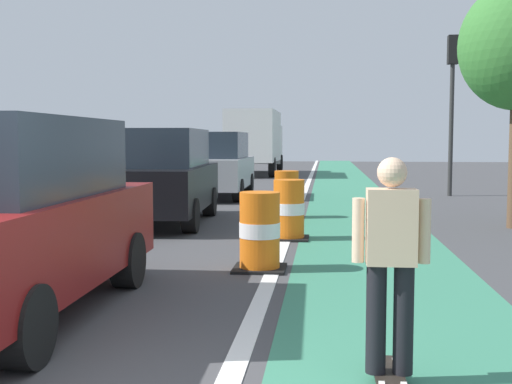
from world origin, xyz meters
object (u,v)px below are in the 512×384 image
object	(u,v)px
parked_suv_second	(163,176)
traffic_barrel_front	(260,232)
skateboarder_on_lane	(391,263)
traffic_barrel_mid	(289,210)
traffic_barrel_back	(287,195)
delivery_truck_down_block	(256,139)
parked_suv_nearest	(7,217)
traffic_light_corner	(452,86)
parked_suv_third	(218,164)

from	to	relation	value
parked_suv_second	traffic_barrel_front	distance (m)	5.48
skateboarder_on_lane	traffic_barrel_mid	xyz separation A→B (m)	(-1.14, 6.94, -0.38)
traffic_barrel_back	delivery_truck_down_block	world-z (taller)	delivery_truck_down_block
skateboarder_on_lane	parked_suv_nearest	world-z (taller)	parked_suv_nearest
skateboarder_on_lane	traffic_barrel_back	xyz separation A→B (m)	(-1.38, 10.23, -0.38)
traffic_barrel_front	delivery_truck_down_block	bearing A→B (deg)	96.24
skateboarder_on_lane	traffic_light_corner	size ratio (longest dim) A/B	0.33
skateboarder_on_lane	parked_suv_second	distance (m)	9.76
delivery_truck_down_block	traffic_light_corner	size ratio (longest dim) A/B	1.49
parked_suv_nearest	delivery_truck_down_block	distance (m)	27.05
parked_suv_second	traffic_barrel_back	distance (m)	2.95
traffic_barrel_back	traffic_barrel_mid	bearing A→B (deg)	-85.85
parked_suv_third	parked_suv_second	bearing A→B (deg)	-91.26
traffic_light_corner	parked_suv_third	bearing A→B (deg)	-169.48
parked_suv_nearest	parked_suv_second	world-z (taller)	same
parked_suv_second	traffic_barrel_mid	size ratio (longest dim) A/B	4.30
parked_suv_nearest	traffic_barrel_mid	world-z (taller)	parked_suv_nearest
parked_suv_second	traffic_barrel_front	xyz separation A→B (m)	(2.59, -4.80, -0.50)
traffic_barrel_front	traffic_barrel_back	distance (m)	6.12
parked_suv_third	delivery_truck_down_block	distance (m)	13.25
traffic_barrel_front	traffic_barrel_back	bearing A→B (deg)	89.92
traffic_barrel_mid	parked_suv_second	bearing A→B (deg)	145.13
skateboarder_on_lane	delivery_truck_down_block	distance (m)	28.76
parked_suv_second	traffic_barrel_front	bearing A→B (deg)	-61.71
parked_suv_third	parked_suv_nearest	bearing A→B (deg)	-89.38
traffic_barrel_front	delivery_truck_down_block	distance (m)	24.53
parked_suv_third	traffic_barrel_back	size ratio (longest dim) A/B	4.24
traffic_barrel_back	parked_suv_nearest	bearing A→B (deg)	-104.68
parked_suv_third	traffic_barrel_front	xyz separation A→B (m)	(2.45, -11.13, -0.50)
traffic_light_corner	traffic_barrel_front	bearing A→B (deg)	-111.42
traffic_barrel_front	parked_suv_nearest	bearing A→B (deg)	-130.55
traffic_barrel_back	delivery_truck_down_block	xyz separation A→B (m)	(-2.67, 18.23, 1.31)
skateboarder_on_lane	delivery_truck_down_block	size ratio (longest dim) A/B	0.22
traffic_barrel_back	parked_suv_second	bearing A→B (deg)	-153.16
parked_suv_third	traffic_light_corner	bearing A→B (deg)	10.52
traffic_barrel_back	traffic_light_corner	bearing A→B (deg)	52.51
skateboarder_on_lane	delivery_truck_down_block	bearing A→B (deg)	98.10
traffic_barrel_mid	traffic_barrel_back	world-z (taller)	same
traffic_barrel_mid	delivery_truck_down_block	world-z (taller)	delivery_truck_down_block
parked_suv_nearest	traffic_barrel_front	size ratio (longest dim) A/B	4.25
skateboarder_on_lane	traffic_light_corner	bearing A→B (deg)	78.05
traffic_barrel_back	traffic_light_corner	distance (m)	8.57
skateboarder_on_lane	parked_suv_second	size ratio (longest dim) A/B	0.36
skateboarder_on_lane	traffic_barrel_front	distance (m)	4.35
traffic_barrel_back	traffic_barrel_front	bearing A→B (deg)	-90.08
traffic_barrel_front	parked_suv_second	bearing A→B (deg)	118.29
delivery_truck_down_block	skateboarder_on_lane	bearing A→B (deg)	-81.90
parked_suv_nearest	traffic_barrel_mid	distance (m)	6.10
parked_suv_nearest	traffic_barrel_back	bearing A→B (deg)	75.32
parked_suv_third	traffic_barrel_back	bearing A→B (deg)	-63.90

